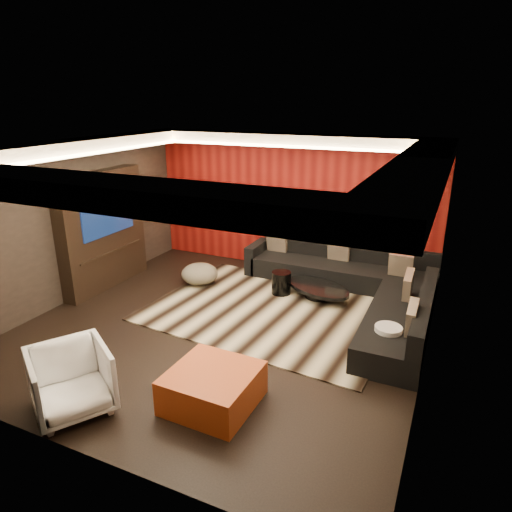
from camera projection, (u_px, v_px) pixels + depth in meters
The scene contains 26 objects.
floor at pixel (223, 328), 7.25m from camera, with size 6.00×6.00×0.02m, color black.
ceiling at pixel (218, 146), 6.32m from camera, with size 6.00×6.00×0.02m, color silver.
wall_back at pixel (291, 203), 9.37m from camera, with size 6.00×0.02×2.80m, color black.
wall_left at pixel (70, 222), 7.96m from camera, with size 0.02×6.00×2.80m, color black.
wall_right at pixel (436, 274), 5.61m from camera, with size 0.02×6.00×2.80m, color black.
red_feature_wall at pixel (291, 203), 9.34m from camera, with size 5.98×0.05×2.78m, color #6B0C0A.
soffit_back at pixel (287, 140), 8.68m from camera, with size 6.00×0.60×0.22m, color silver.
soffit_front at pixel (71, 189), 4.04m from camera, with size 6.00×0.60×0.22m, color silver.
soffit_left at pixel (73, 147), 7.42m from camera, with size 0.60×4.80×0.22m, color silver.
soffit_right at pixel (422, 167), 5.31m from camera, with size 0.60×4.80×0.22m, color silver.
cove_back at pixel (281, 146), 8.42m from camera, with size 4.80×0.08×0.04m, color #FFD899.
cove_front at pixel (100, 192), 4.36m from camera, with size 4.80×0.08×0.04m, color #FFD899.
cove_left at pixel (90, 154), 7.31m from camera, with size 0.08×4.80×0.04m, color #FFD899.
cove_right at pixel (391, 173), 5.47m from camera, with size 0.08×4.80×0.04m, color #FFD899.
tv_surround at pixel (103, 230), 8.52m from camera, with size 0.30×2.00×2.20m, color black.
tv_screen at pixel (107, 213), 8.34m from camera, with size 0.04×1.30×0.80m, color black.
tv_shelf at pixel (112, 252), 8.59m from camera, with size 0.04×1.60×0.04m, color black.
rug at pixel (272, 311), 7.78m from camera, with size 4.00×3.00×0.02m, color #C2B58E.
coffee_table at pixel (318, 291), 8.26m from camera, with size 1.28×1.28×0.21m, color black.
drum_stool at pixel (281, 283), 8.38m from camera, with size 0.36×0.36×0.42m, color black.
striped_pouf at pixel (200, 274), 8.84m from camera, with size 0.71×0.71×0.39m, color #BAAF90.
white_side_table at pixel (387, 342), 6.35m from camera, with size 0.38×0.38×0.47m, color silver.
orange_ottoman at pixel (213, 388), 5.38m from camera, with size 0.98×0.98×0.44m, color #A52715.
armchair at pixel (71, 381), 5.21m from camera, with size 0.84×0.86×0.78m, color white.
sectional_sofa at pixel (359, 287), 8.09m from camera, with size 3.65×3.50×0.75m.
throw_pillows at pixel (361, 268), 8.00m from camera, with size 3.24×2.83×0.50m.
Camera 1 is at (3.15, -5.67, 3.46)m, focal length 32.00 mm.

